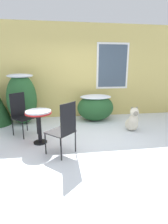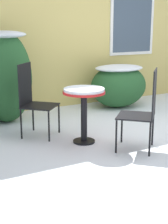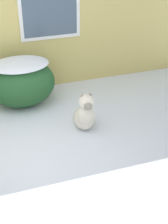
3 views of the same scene
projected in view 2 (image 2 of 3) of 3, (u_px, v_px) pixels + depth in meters
The scene contains 7 objects.
ground_plane at pixel (151, 133), 5.05m from camera, with size 16.00×16.00×0.00m, color silver.
house_wall at pixel (83, 28), 6.57m from camera, with size 8.00×0.10×2.96m.
shrub_left at pixel (5, 75), 5.46m from camera, with size 0.84×0.82×1.46m.
shrub_middle at pixel (119, 84), 6.55m from camera, with size 1.13×0.85×0.81m.
patio_table at pixel (84, 100), 4.52m from camera, with size 0.56×0.56×0.75m.
patio_chair_near_table at pixel (34, 98), 4.83m from camera, with size 0.63×0.63×1.03m.
patio_chair_far_side at pixel (144, 108), 4.26m from camera, with size 0.63×0.63×1.03m.
Camera 2 is at (-3.18, -3.75, 1.57)m, focal length 55.00 mm.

